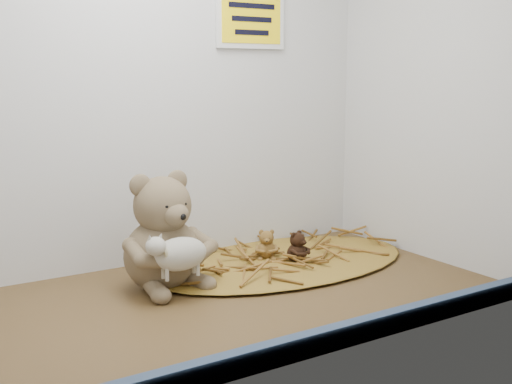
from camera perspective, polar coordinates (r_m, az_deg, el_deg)
alcove_shell at (r=122.71cm, az=-7.55°, el=11.58°), size 120.40×60.20×90.40cm
front_rail at (r=98.50cm, az=2.60°, el=-13.89°), size 119.28×2.20×3.60cm
straw_bed at (r=146.24cm, az=2.27°, el=-6.16°), size 63.82×37.05×1.24cm
main_teddy at (r=129.32cm, az=-8.39°, el=-3.38°), size 21.27×22.18×23.44cm
toy_lamb at (r=122.65cm, az=-6.75°, el=-5.50°), size 13.96×8.52×9.02cm
mini_teddy_tan at (r=146.27cm, az=0.94°, el=-4.53°), size 7.58×7.69×6.72cm
mini_teddy_brown at (r=144.08cm, az=3.64°, el=-4.73°), size 7.56×7.72×6.98cm
wall_sign at (r=155.42cm, az=-0.48°, el=15.10°), size 16.00×1.20×11.00cm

